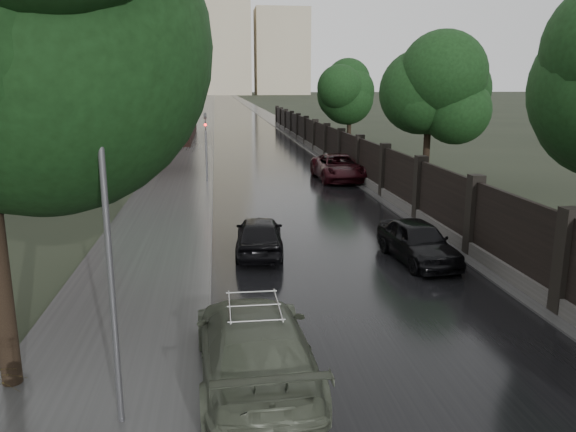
% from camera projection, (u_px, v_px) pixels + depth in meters
% --- Properties ---
extents(road, '(8.00, 420.00, 0.02)m').
position_uv_depth(road, '(226.00, 101.00, 191.94)').
color(road, black).
rests_on(road, ground).
extents(sidewalk_left, '(4.00, 420.00, 0.16)m').
position_uv_depth(sidewalk_left, '(208.00, 101.00, 191.19)').
color(sidewalk_left, '#2D2D2D').
rests_on(sidewalk_left, ground).
extents(verge_right, '(3.00, 420.00, 0.08)m').
position_uv_depth(verge_right, '(242.00, 101.00, 192.61)').
color(verge_right, '#2D2D2D').
rests_on(verge_right, ground).
extents(fence_right, '(0.45, 75.72, 2.70)m').
position_uv_depth(fence_right, '(335.00, 150.00, 39.74)').
color(fence_right, '#383533').
rests_on(fence_right, ground).
extents(tree_left_far, '(4.25, 4.25, 7.39)m').
position_uv_depth(tree_left_far, '(146.00, 89.00, 35.27)').
color(tree_left_far, black).
rests_on(tree_left_far, ground).
extents(tree_right_b, '(4.08, 4.08, 7.01)m').
position_uv_depth(tree_right_b, '(430.00, 96.00, 29.52)').
color(tree_right_b, black).
rests_on(tree_right_b, ground).
extents(tree_right_c, '(4.08, 4.08, 7.01)m').
position_uv_depth(tree_right_c, '(350.00, 92.00, 46.90)').
color(tree_right_c, black).
rests_on(tree_right_c, ground).
extents(lamp_post, '(0.25, 0.12, 5.11)m').
position_uv_depth(lamp_post, '(111.00, 276.00, 8.66)').
color(lamp_post, '#59595E').
rests_on(lamp_post, ground).
extents(traffic_light, '(0.16, 0.32, 4.00)m').
position_uv_depth(traffic_light, '(206.00, 142.00, 31.54)').
color(traffic_light, '#59595E').
rests_on(traffic_light, ground).
extents(brick_building, '(24.00, 18.00, 20.00)m').
position_uv_depth(brick_building, '(64.00, 37.00, 54.19)').
color(brick_building, black).
rests_on(brick_building, ground).
extents(stalinist_tower, '(92.00, 30.00, 159.00)m').
position_uv_depth(stalinist_tower, '(220.00, 19.00, 289.35)').
color(stalinist_tower, tan).
rests_on(stalinist_tower, ground).
extents(volga_sedan, '(2.31, 5.30, 1.52)m').
position_uv_depth(volga_sedan, '(255.00, 346.00, 10.54)').
color(volga_sedan, '#484F3F').
rests_on(volga_sedan, ground).
extents(hatchback_left, '(1.83, 3.94, 1.31)m').
position_uv_depth(hatchback_left, '(259.00, 235.00, 18.70)').
color(hatchback_left, black).
rests_on(hatchback_left, ground).
extents(car_right_near, '(1.94, 4.05, 1.34)m').
position_uv_depth(car_right_near, '(418.00, 241.00, 17.88)').
color(car_right_near, black).
rests_on(car_right_near, ground).
extents(car_right_far, '(2.63, 5.51, 1.52)m').
position_uv_depth(car_right_far, '(338.00, 167.00, 33.16)').
color(car_right_far, black).
rests_on(car_right_far, ground).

